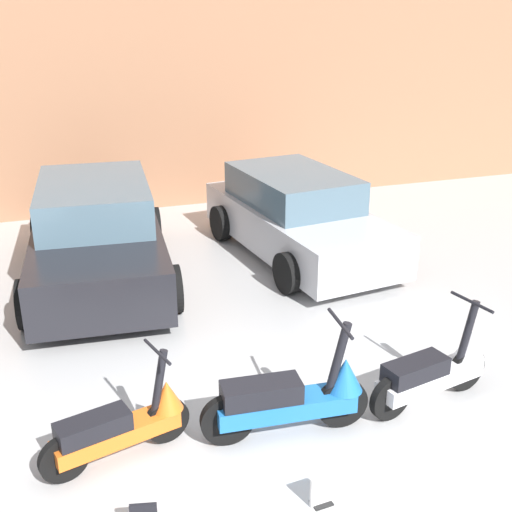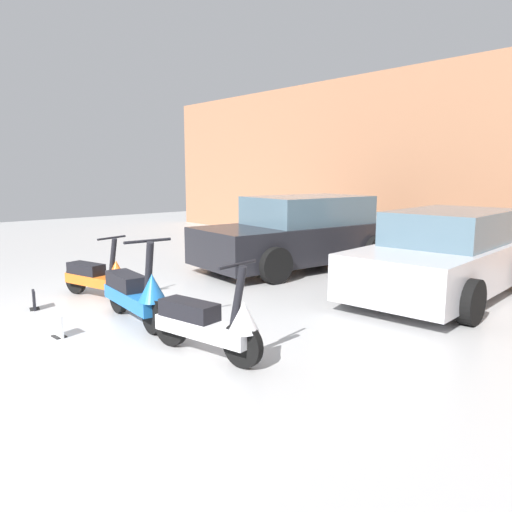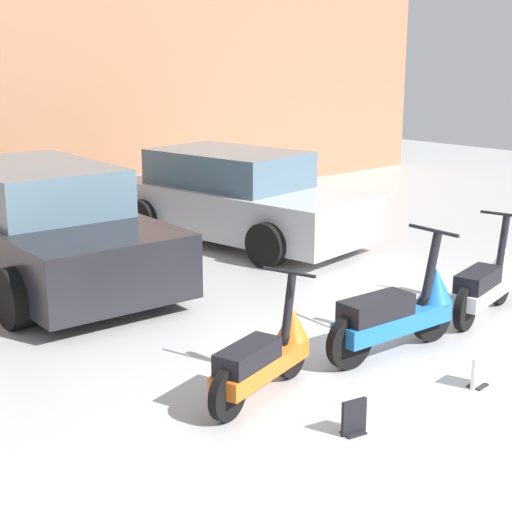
% 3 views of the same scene
% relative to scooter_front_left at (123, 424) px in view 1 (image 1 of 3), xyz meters
% --- Properties ---
extents(ground_plane, '(28.00, 28.00, 0.00)m').
position_rel_scooter_front_left_xyz_m(ground_plane, '(1.15, -0.57, -0.33)').
color(ground_plane, '#B2B2B2').
extents(wall_back, '(19.60, 0.12, 4.11)m').
position_rel_scooter_front_left_xyz_m(wall_back, '(1.15, 7.13, 1.72)').
color(wall_back, '#9E6B4C').
rests_on(wall_back, ground_plane).
extents(scooter_front_left, '(1.31, 0.61, 0.93)m').
position_rel_scooter_front_left_xyz_m(scooter_front_left, '(0.00, 0.00, 0.00)').
color(scooter_front_left, black).
rests_on(scooter_front_left, ground_plane).
extents(scooter_front_right, '(1.55, 0.56, 1.08)m').
position_rel_scooter_front_left_xyz_m(scooter_front_right, '(1.49, -0.15, 0.05)').
color(scooter_front_right, black).
rests_on(scooter_front_right, ground_plane).
extents(scooter_front_center, '(1.42, 0.59, 1.00)m').
position_rel_scooter_front_left_xyz_m(scooter_front_center, '(2.98, -0.12, 0.02)').
color(scooter_front_center, black).
rests_on(scooter_front_center, ground_plane).
extents(car_rear_left, '(2.19, 4.14, 1.36)m').
position_rel_scooter_front_left_xyz_m(car_rear_left, '(0.20, 4.00, 0.32)').
color(car_rear_left, black).
rests_on(car_rear_left, ground_plane).
extents(car_rear_center, '(2.15, 3.89, 1.27)m').
position_rel_scooter_front_left_xyz_m(car_rear_center, '(3.20, 4.00, 0.27)').
color(car_rear_center, '#B7B7BC').
rests_on(car_rear_center, ground_plane).
extents(placard_near_right_scooter, '(0.20, 0.13, 0.26)m').
position_rel_scooter_front_left_xyz_m(placard_near_right_scooter, '(1.37, -1.05, -0.22)').
color(placard_near_right_scooter, black).
rests_on(placard_near_right_scooter, ground_plane).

